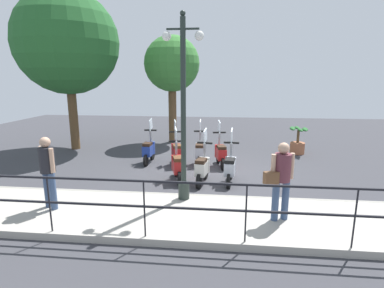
{
  "coord_description": "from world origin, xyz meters",
  "views": [
    {
      "loc": [
        -9.01,
        -0.46,
        2.95
      ],
      "look_at": [
        0.2,
        0.5,
        0.9
      ],
      "focal_mm": 28.0,
      "sensor_mm": 36.0,
      "label": 1
    }
  ],
  "objects_px": {
    "lamp_post_near": "(183,121)",
    "tree_distant": "(172,65)",
    "scooter_near_2": "(178,165)",
    "scooter_near_0": "(230,167)",
    "pedestrian_with_bag": "(281,176)",
    "scooter_far_0": "(221,153)",
    "scooter_far_1": "(200,151)",
    "scooter_far_2": "(177,152)",
    "potted_palm": "(298,143)",
    "pedestrian_distant": "(48,167)",
    "tree_large": "(67,43)",
    "scooter_near_1": "(202,167)",
    "scooter_far_3": "(149,150)"
  },
  "relations": [
    {
      "from": "lamp_post_near",
      "to": "tree_distant",
      "type": "relative_size",
      "value": 0.87
    },
    {
      "from": "scooter_near_2",
      "to": "lamp_post_near",
      "type": "bearing_deg",
      "value": 177.87
    },
    {
      "from": "tree_distant",
      "to": "scooter_near_0",
      "type": "relative_size",
      "value": 3.12
    },
    {
      "from": "pedestrian_with_bag",
      "to": "tree_distant",
      "type": "xyz_separation_m",
      "value": [
        7.87,
        3.48,
        2.44
      ]
    },
    {
      "from": "scooter_far_0",
      "to": "scooter_far_1",
      "type": "distance_m",
      "value": 0.73
    },
    {
      "from": "tree_distant",
      "to": "scooter_far_2",
      "type": "distance_m",
      "value": 4.93
    },
    {
      "from": "potted_palm",
      "to": "pedestrian_distant",
      "type": "bearing_deg",
      "value": 132.64
    },
    {
      "from": "scooter_near_0",
      "to": "scooter_far_1",
      "type": "relative_size",
      "value": 1.0
    },
    {
      "from": "tree_large",
      "to": "scooter_near_1",
      "type": "distance_m",
      "value": 7.8
    },
    {
      "from": "tree_distant",
      "to": "scooter_far_2",
      "type": "relative_size",
      "value": 3.12
    },
    {
      "from": "scooter_far_2",
      "to": "potted_palm",
      "type": "bearing_deg",
      "value": -80.82
    },
    {
      "from": "lamp_post_near",
      "to": "scooter_far_2",
      "type": "relative_size",
      "value": 2.71
    },
    {
      "from": "scooter_near_2",
      "to": "scooter_far_0",
      "type": "xyz_separation_m",
      "value": [
        1.57,
        -1.23,
        0.0
      ]
    },
    {
      "from": "scooter_near_0",
      "to": "tree_large",
      "type": "bearing_deg",
      "value": 66.37
    },
    {
      "from": "potted_palm",
      "to": "scooter_near_2",
      "type": "relative_size",
      "value": 0.69
    },
    {
      "from": "tree_distant",
      "to": "scooter_near_0",
      "type": "xyz_separation_m",
      "value": [
        -5.41,
        -2.55,
        -3.04
      ]
    },
    {
      "from": "tree_distant",
      "to": "scooter_near_0",
      "type": "distance_m",
      "value": 6.71
    },
    {
      "from": "lamp_post_near",
      "to": "scooter_near_2",
      "type": "xyz_separation_m",
      "value": [
        1.63,
        0.4,
        -1.51
      ]
    },
    {
      "from": "scooter_near_0",
      "to": "scooter_near_2",
      "type": "height_order",
      "value": "same"
    },
    {
      "from": "pedestrian_with_bag",
      "to": "scooter_far_2",
      "type": "height_order",
      "value": "pedestrian_with_bag"
    },
    {
      "from": "tree_large",
      "to": "scooter_far_2",
      "type": "height_order",
      "value": "tree_large"
    },
    {
      "from": "scooter_near_1",
      "to": "scooter_far_1",
      "type": "bearing_deg",
      "value": 16.31
    },
    {
      "from": "scooter_near_0",
      "to": "scooter_far_2",
      "type": "xyz_separation_m",
      "value": [
        1.61,
        1.78,
        0.0
      ]
    },
    {
      "from": "tree_distant",
      "to": "scooter_near_2",
      "type": "xyz_separation_m",
      "value": [
        -5.36,
        -1.04,
        -3.04
      ]
    },
    {
      "from": "potted_palm",
      "to": "scooter_near_1",
      "type": "bearing_deg",
      "value": 137.56
    },
    {
      "from": "scooter_near_2",
      "to": "scooter_far_0",
      "type": "height_order",
      "value": "same"
    },
    {
      "from": "pedestrian_distant",
      "to": "tree_distant",
      "type": "height_order",
      "value": "tree_distant"
    },
    {
      "from": "scooter_near_0",
      "to": "scooter_near_1",
      "type": "height_order",
      "value": "same"
    },
    {
      "from": "pedestrian_distant",
      "to": "scooter_far_0",
      "type": "xyz_separation_m",
      "value": [
        4.03,
        -3.65,
        -0.6
      ]
    },
    {
      "from": "pedestrian_distant",
      "to": "scooter_far_1",
      "type": "distance_m",
      "value": 5.16
    },
    {
      "from": "potted_palm",
      "to": "scooter_far_0",
      "type": "distance_m",
      "value": 3.68
    },
    {
      "from": "tree_distant",
      "to": "potted_palm",
      "type": "distance_m",
      "value": 6.34
    },
    {
      "from": "pedestrian_with_bag",
      "to": "scooter_far_0",
      "type": "height_order",
      "value": "pedestrian_with_bag"
    },
    {
      "from": "scooter_near_0",
      "to": "scooter_far_1",
      "type": "distance_m",
      "value": 2.05
    },
    {
      "from": "scooter_far_2",
      "to": "pedestrian_distant",
      "type": "bearing_deg",
      "value": 135.64
    },
    {
      "from": "pedestrian_with_bag",
      "to": "scooter_far_3",
      "type": "bearing_deg",
      "value": 21.28
    },
    {
      "from": "tree_large",
      "to": "scooter_far_0",
      "type": "relative_size",
      "value": 4.13
    },
    {
      "from": "potted_palm",
      "to": "scooter_far_2",
      "type": "height_order",
      "value": "scooter_far_2"
    },
    {
      "from": "scooter_near_1",
      "to": "scooter_near_2",
      "type": "relative_size",
      "value": 1.0
    },
    {
      "from": "scooter_far_2",
      "to": "scooter_far_1",
      "type": "bearing_deg",
      "value": -93.09
    },
    {
      "from": "pedestrian_distant",
      "to": "tree_distant",
      "type": "bearing_deg",
      "value": -160.83
    },
    {
      "from": "potted_palm",
      "to": "scooter_near_0",
      "type": "distance_m",
      "value": 4.62
    },
    {
      "from": "pedestrian_distant",
      "to": "scooter_near_0",
      "type": "relative_size",
      "value": 1.03
    },
    {
      "from": "scooter_near_1",
      "to": "tree_distant",
      "type": "bearing_deg",
      "value": 27.41
    },
    {
      "from": "scooter_far_1",
      "to": "scooter_near_0",
      "type": "bearing_deg",
      "value": -152.28
    },
    {
      "from": "scooter_near_0",
      "to": "scooter_far_1",
      "type": "xyz_separation_m",
      "value": [
        1.79,
        1.0,
        0.0
      ]
    },
    {
      "from": "scooter_near_1",
      "to": "scooter_far_2",
      "type": "bearing_deg",
      "value": 39.92
    },
    {
      "from": "pedestrian_distant",
      "to": "scooter_far_3",
      "type": "relative_size",
      "value": 1.03
    },
    {
      "from": "lamp_post_near",
      "to": "scooter_far_2",
      "type": "distance_m",
      "value": 3.59
    },
    {
      "from": "pedestrian_with_bag",
      "to": "scooter_near_2",
      "type": "distance_m",
      "value": 3.55
    }
  ]
}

